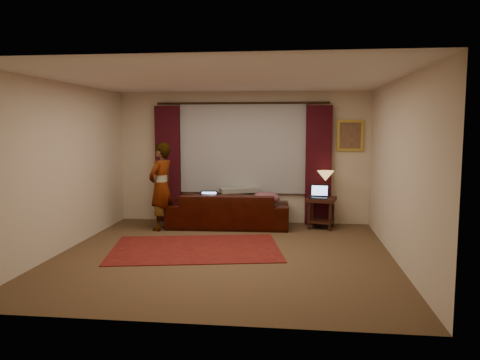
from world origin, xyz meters
name	(u,v)px	position (x,y,z in m)	size (l,w,h in m)	color
floor	(224,255)	(0.00, 0.00, -0.01)	(5.00, 5.00, 0.01)	brown
ceiling	(224,79)	(0.00, 0.00, 2.60)	(5.00, 5.00, 0.02)	silver
wall_back	(243,158)	(0.00, 2.50, 1.30)	(5.00, 0.02, 2.60)	beige
wall_front	(184,193)	(0.00, -2.50, 1.30)	(5.00, 0.02, 2.60)	beige
wall_left	(63,167)	(-2.50, 0.00, 1.30)	(0.02, 5.00, 2.60)	beige
wall_right	(398,171)	(2.50, 0.00, 1.30)	(0.02, 5.00, 2.60)	beige
sheer_curtain	(242,148)	(0.00, 2.44, 1.50)	(2.50, 0.05, 1.80)	#9B9BA3
drape_left	(168,163)	(-1.50, 2.39, 1.18)	(0.50, 0.14, 2.30)	#330911
drape_right	(318,165)	(1.50, 2.39, 1.18)	(0.50, 0.14, 2.30)	#330911
curtain_rod	(242,103)	(0.00, 2.39, 2.38)	(0.04, 0.04, 3.40)	black
picture_frame	(350,136)	(2.10, 2.47, 1.75)	(0.50, 0.04, 0.60)	gold
sofa	(228,203)	(-0.22, 1.96, 0.46)	(2.30, 1.00, 0.93)	black
throw_blanket	(239,177)	(-0.04, 2.25, 0.93)	(0.75, 0.30, 0.09)	gray
clothing_pile	(266,199)	(0.51, 1.86, 0.58)	(0.54, 0.42, 0.23)	brown
laptop_sofa	(209,198)	(-0.57, 1.81, 0.58)	(0.31, 0.34, 0.23)	black
area_rug	(196,248)	(-0.50, 0.28, 0.01)	(2.62, 1.75, 0.01)	maroon
end_table	(321,213)	(1.55, 2.05, 0.29)	(0.51, 0.51, 0.59)	black
tiffany_lamp	(325,184)	(1.62, 2.11, 0.84)	(0.31, 0.31, 0.50)	#9B7C4A
laptop_table	(319,192)	(1.50, 1.97, 0.71)	(0.34, 0.37, 0.25)	black
person	(161,186)	(-1.42, 1.58, 0.82)	(0.48, 0.48, 1.63)	gray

